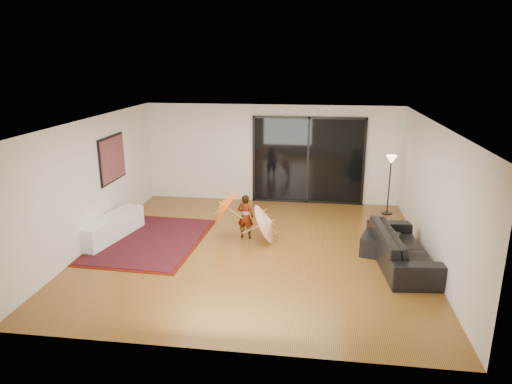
% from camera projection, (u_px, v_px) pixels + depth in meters
% --- Properties ---
extents(floor, '(7.00, 7.00, 0.00)m').
position_uv_depth(floor, '(255.00, 250.00, 9.64)').
color(floor, olive).
rests_on(floor, ground).
extents(ceiling, '(7.00, 7.00, 0.00)m').
position_uv_depth(ceiling, '(254.00, 122.00, 8.88)').
color(ceiling, white).
rests_on(ceiling, wall_back).
extents(wall_back, '(7.00, 0.00, 7.00)m').
position_uv_depth(wall_back, '(272.00, 154.00, 12.59)').
color(wall_back, silver).
rests_on(wall_back, floor).
extents(wall_front, '(7.00, 0.00, 7.00)m').
position_uv_depth(wall_front, '(218.00, 261.00, 5.93)').
color(wall_front, silver).
rests_on(wall_front, floor).
extents(wall_left, '(0.00, 7.00, 7.00)m').
position_uv_depth(wall_left, '(92.00, 182.00, 9.71)').
color(wall_left, silver).
rests_on(wall_left, floor).
extents(wall_right, '(0.00, 7.00, 7.00)m').
position_uv_depth(wall_right, '(434.00, 195.00, 8.81)').
color(wall_right, silver).
rests_on(wall_right, floor).
extents(sliding_door, '(3.06, 0.07, 2.40)m').
position_uv_depth(sliding_door, '(308.00, 161.00, 12.47)').
color(sliding_door, black).
rests_on(sliding_door, wall_back).
extents(painting, '(0.04, 1.28, 1.08)m').
position_uv_depth(painting, '(113.00, 159.00, 10.57)').
color(painting, black).
rests_on(painting, wall_left).
extents(media_console, '(0.84, 1.94, 0.52)m').
position_uv_depth(media_console, '(112.00, 228.00, 10.16)').
color(media_console, white).
rests_on(media_console, floor).
extents(speaker, '(0.33, 0.33, 0.29)m').
position_uv_depth(speaker, '(113.00, 232.00, 10.24)').
color(speaker, '#424244').
rests_on(speaker, floor).
extents(persian_rug, '(2.34, 3.17, 0.02)m').
position_uv_depth(persian_rug, '(151.00, 240.00, 10.10)').
color(persian_rug, '#4F1106').
rests_on(persian_rug, floor).
extents(sofa, '(1.15, 2.46, 0.70)m').
position_uv_depth(sofa, '(402.00, 247.00, 8.88)').
color(sofa, black).
rests_on(sofa, floor).
extents(ottoman, '(0.88, 0.88, 0.40)m').
position_uv_depth(ottoman, '(380.00, 245.00, 9.39)').
color(ottoman, black).
rests_on(ottoman, floor).
extents(floor_lamp, '(0.27, 0.27, 1.55)m').
position_uv_depth(floor_lamp, '(391.00, 168.00, 11.53)').
color(floor_lamp, black).
rests_on(floor_lamp, floor).
extents(child, '(0.40, 0.30, 1.01)m').
position_uv_depth(child, '(246.00, 216.00, 10.14)').
color(child, '#999999').
rests_on(child, floor).
extents(parasol_orange, '(0.67, 0.92, 0.92)m').
position_uv_depth(parasol_orange, '(221.00, 206.00, 10.10)').
color(parasol_orange, '#F1510C').
rests_on(parasol_orange, child).
extents(parasol_white, '(0.57, 0.90, 0.95)m').
position_uv_depth(parasol_white, '(272.00, 220.00, 9.92)').
color(parasol_white, white).
rests_on(parasol_white, floor).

